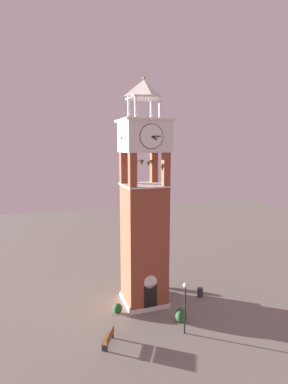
% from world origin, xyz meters
% --- Properties ---
extents(ground, '(80.00, 80.00, 0.00)m').
position_xyz_m(ground, '(0.00, 0.00, 0.00)').
color(ground, gray).
extents(clock_tower, '(3.90, 3.90, 18.82)m').
position_xyz_m(clock_tower, '(-0.00, -0.00, 7.76)').
color(clock_tower, brown).
rests_on(clock_tower, ground).
extents(park_bench, '(1.16, 1.61, 0.95)m').
position_xyz_m(park_bench, '(-4.12, -4.74, 0.48)').
color(park_bench, brown).
rests_on(park_bench, ground).
extents(lamp_post, '(0.36, 0.36, 3.89)m').
position_xyz_m(lamp_post, '(1.35, -5.25, 2.69)').
color(lamp_post, black).
rests_on(lamp_post, ground).
extents(trash_bin, '(0.52, 0.52, 0.80)m').
position_xyz_m(trash_bin, '(5.08, -0.77, 0.40)').
color(trash_bin, '#2D2D33').
rests_on(trash_bin, ground).
extents(shrub_near_entry, '(0.76, 0.76, 0.81)m').
position_xyz_m(shrub_near_entry, '(-2.63, -1.11, 0.41)').
color(shrub_near_entry, '#28562D').
rests_on(shrub_near_entry, ground).
extents(shrub_left_of_tower, '(0.91, 0.91, 1.09)m').
position_xyz_m(shrub_left_of_tower, '(1.72, -3.86, 0.54)').
color(shrub_left_of_tower, '#28562D').
rests_on(shrub_left_of_tower, ground).
extents(shrub_behind_bench, '(0.73, 0.73, 0.87)m').
position_xyz_m(shrub_behind_bench, '(2.74, 1.74, 0.44)').
color(shrub_behind_bench, '#28562D').
rests_on(shrub_behind_bench, ground).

